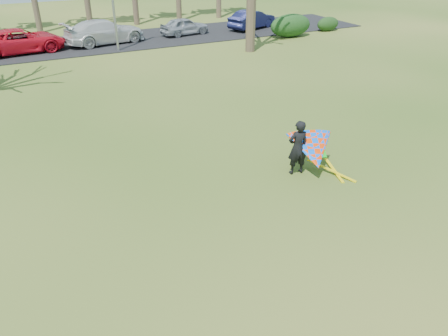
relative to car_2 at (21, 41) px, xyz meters
name	(u,v)px	position (x,y,z in m)	size (l,w,h in m)	color
ground	(258,237)	(3.81, -24.25, -0.83)	(100.00, 100.00, 0.00)	#1E4F11
parking_strip	(80,45)	(3.81, 0.75, -0.80)	(46.00, 7.00, 0.06)	black
hedge_near	(291,26)	(18.84, -3.63, 0.03)	(3.44, 1.56, 1.72)	#173B15
hedge_far	(328,24)	(22.93, -3.03, -0.27)	(2.01, 0.94, 1.11)	#173613
car_2	(21,41)	(0.00, 0.00, 0.00)	(2.56, 5.55, 1.54)	red
car_3	(105,32)	(5.57, 0.28, 0.06)	(2.32, 5.70, 1.65)	silver
car_4	(185,26)	(11.82, 0.55, -0.12)	(1.54, 3.82, 1.30)	#9B9FA8
car_5	(252,19)	(17.72, 0.32, -0.03)	(1.57, 4.50, 1.48)	#161A44
kite_flyer	(311,150)	(7.11, -22.02, 0.03)	(2.13, 2.39, 2.03)	black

